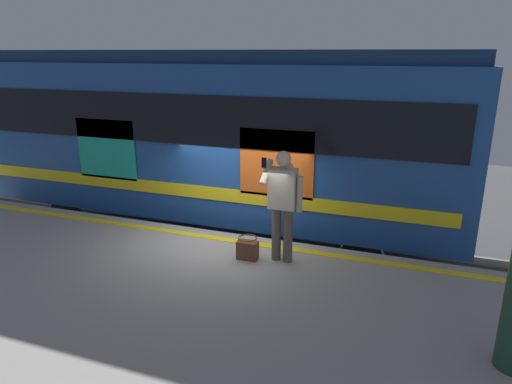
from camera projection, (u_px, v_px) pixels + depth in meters
The scene contains 8 objects.
ground_plane at pixel (232, 290), 8.32m from camera, with size 24.45×24.45×0.00m, color #3D3D3F.
platform at pixel (163, 334), 6.08m from camera, with size 16.30×4.63×1.11m, color gray.
safety_line at pixel (224, 239), 7.72m from camera, with size 15.98×0.16×0.01m, color yellow.
track_rail_near at pixel (256, 258), 9.43m from camera, with size 21.19×0.08×0.16m, color slate.
track_rail_far at pixel (277, 233), 10.71m from camera, with size 21.19×0.08×0.16m, color slate.
train_carriage at pixel (218, 130), 9.71m from camera, with size 10.10×2.92×4.02m.
passenger at pixel (283, 197), 6.68m from camera, with size 0.57×0.55×1.69m.
handbag at pixel (248, 249), 6.95m from camera, with size 0.32×0.29×0.36m.
Camera 1 is at (-2.97, 6.83, 4.15)m, focal length 32.09 mm.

